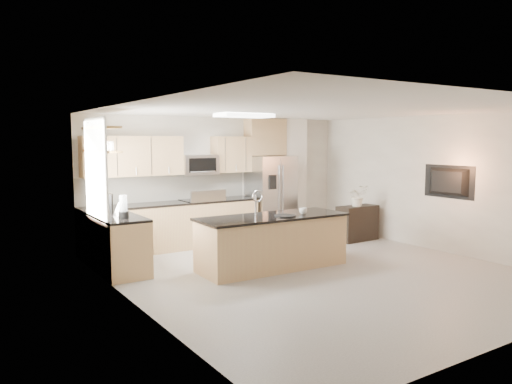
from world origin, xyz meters
TOP-DOWN VIEW (x-y plane):
  - floor at (0.00, 0.00)m, footprint 6.50×6.50m
  - ceiling at (0.00, 0.00)m, footprint 6.00×6.50m
  - wall_back at (0.00, 3.25)m, footprint 6.00×0.02m
  - wall_left at (-3.00, 0.00)m, footprint 0.02×6.50m
  - wall_right at (3.00, 0.00)m, footprint 0.02×6.50m
  - back_counter at (-1.23, 2.93)m, footprint 3.55×0.66m
  - left_counter at (-2.67, 1.85)m, footprint 0.66×1.50m
  - range at (-0.60, 2.92)m, footprint 0.76×0.64m
  - upper_cabinets at (-1.30, 3.09)m, footprint 3.50×0.33m
  - microwave at (-0.60, 3.04)m, footprint 0.76×0.40m
  - refrigerator at (1.06, 2.87)m, footprint 0.92×0.78m
  - partition_column at (1.82, 3.10)m, footprint 0.60×0.30m
  - window at (-2.98, 1.85)m, footprint 0.04×1.15m
  - shelf_lower at (-2.85, 1.95)m, footprint 0.30×1.20m
  - shelf_upper at (-2.85, 1.95)m, footprint 0.30×1.20m
  - ceiling_fixture at (-0.40, 1.60)m, footprint 1.00×0.50m
  - island at (-0.44, 0.66)m, footprint 2.57×0.99m
  - credenza at (2.38, 1.55)m, footprint 0.94×0.43m
  - cup at (0.09, 0.52)m, footprint 0.15×0.15m
  - platter at (-0.31, 0.48)m, footprint 0.47×0.47m
  - blender at (-2.67, 1.48)m, footprint 0.16×0.16m
  - kettle at (-2.62, 1.84)m, footprint 0.21×0.21m
  - coffee_maker at (-2.69, 2.24)m, footprint 0.23×0.25m
  - bowl at (-2.85, 2.19)m, footprint 0.46×0.46m
  - flower_vase at (2.32, 1.50)m, footprint 0.73×0.67m
  - television at (2.91, -0.20)m, footprint 0.14×1.08m

SIDE VIEW (x-z plane):
  - floor at x=0.00m, z-range 0.00..0.00m
  - credenza at x=2.38m, z-range 0.00..0.74m
  - island at x=-0.44m, z-range -0.21..1.10m
  - left_counter at x=-2.67m, z-range 0.00..0.92m
  - back_counter at x=-1.23m, z-range -0.25..1.19m
  - range at x=-0.60m, z-range -0.10..1.04m
  - refrigerator at x=1.06m, z-range 0.00..1.78m
  - platter at x=-0.31m, z-range 0.88..0.90m
  - cup at x=0.09m, z-range 0.88..0.99m
  - kettle at x=-2.62m, z-range 0.91..1.17m
  - coffee_maker at x=-2.69m, z-range 0.91..1.22m
  - flower_vase at x=2.32m, z-range 0.74..1.42m
  - blender at x=-2.67m, z-range 0.90..1.26m
  - wall_back at x=0.00m, z-range 0.00..2.60m
  - wall_left at x=-3.00m, z-range 0.00..2.60m
  - wall_right at x=3.00m, z-range 0.00..2.60m
  - partition_column at x=1.82m, z-range 0.00..2.60m
  - television at x=2.91m, z-range 1.04..1.66m
  - microwave at x=-0.60m, z-range 1.43..1.83m
  - window at x=-2.98m, z-range 0.83..2.47m
  - upper_cabinets at x=-1.30m, z-range 1.45..2.20m
  - shelf_lower at x=-2.85m, z-range 1.93..1.97m
  - shelf_upper at x=-2.85m, z-range 2.30..2.34m
  - bowl at x=-2.85m, z-range 2.34..2.43m
  - ceiling_fixture at x=-0.40m, z-range 2.53..2.59m
  - ceiling at x=0.00m, z-range 2.59..2.61m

